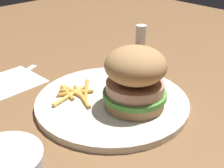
# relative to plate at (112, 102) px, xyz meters

# --- Properties ---
(ground_plane) EXTENTS (1.60, 1.60, 0.00)m
(ground_plane) POSITION_rel_plate_xyz_m (0.03, 0.03, -0.01)
(ground_plane) COLOR brown
(plate) EXTENTS (0.27, 0.27, 0.01)m
(plate) POSITION_rel_plate_xyz_m (0.00, 0.00, 0.00)
(plate) COLOR silver
(plate) RESTS_ON ground_plane
(sandwich) EXTENTS (0.11, 0.11, 0.11)m
(sandwich) POSITION_rel_plate_xyz_m (-0.04, -0.01, 0.06)
(sandwich) COLOR tan
(sandwich) RESTS_ON plate
(fries_pile) EXTENTS (0.10, 0.11, 0.01)m
(fries_pile) POSITION_rel_plate_xyz_m (0.06, 0.04, 0.01)
(fries_pile) COLOR gold
(fries_pile) RESTS_ON plate
(napkin) EXTENTS (0.11, 0.11, 0.00)m
(napkin) POSITION_rel_plate_xyz_m (0.21, 0.09, -0.01)
(napkin) COLOR white
(napkin) RESTS_ON ground_plane
(fork) EXTENTS (0.09, 0.16, 0.00)m
(fork) POSITION_rel_plate_xyz_m (0.21, 0.09, -0.00)
(fork) COLOR silver
(fork) RESTS_ON napkin
(salt_shaker) EXTENTS (0.03, 0.03, 0.06)m
(salt_shaker) POSITION_rel_plate_xyz_m (0.17, -0.27, 0.02)
(salt_shaker) COLOR white
(salt_shaker) RESTS_ON ground_plane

